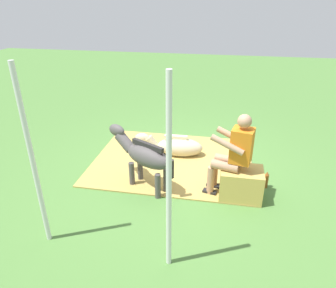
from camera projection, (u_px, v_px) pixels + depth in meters
ground_plane at (181, 170)px, 5.59m from camera, size 24.00×24.00×0.00m
hay_patch at (173, 161)px, 5.88m from camera, size 2.93×2.35×0.02m
hay_bale at (241, 183)px, 4.75m from camera, size 0.64×0.47×0.49m
person_seated at (233, 152)px, 4.58m from camera, size 0.71×0.51×1.37m
pony_standing at (144, 155)px, 4.87m from camera, size 1.23×0.81×0.95m
pony_lying at (175, 146)px, 6.04m from camera, size 1.34×0.42×0.42m
soda_bottle at (266, 180)px, 5.03m from camera, size 0.07×0.07×0.30m
tent_pole_left at (169, 181)px, 3.17m from camera, size 0.06×0.06×2.28m
tent_pole_right at (33, 162)px, 3.53m from camera, size 0.06×0.06×2.28m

